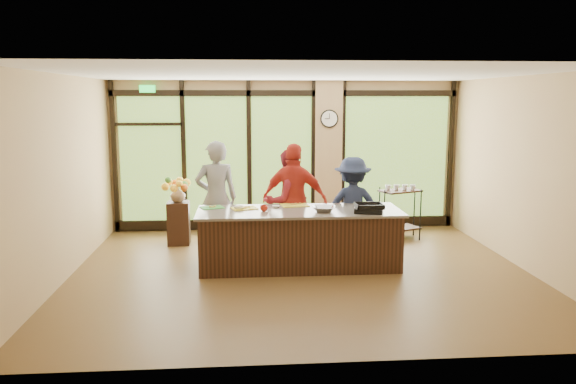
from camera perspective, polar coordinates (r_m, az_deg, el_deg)
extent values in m
plane|color=brown|center=(8.74, 1.33, -8.16)|extent=(7.00, 7.00, 0.00)
plane|color=white|center=(8.33, 1.41, 11.90)|extent=(7.00, 7.00, 0.00)
plane|color=tan|center=(11.37, -0.18, 3.70)|extent=(7.00, 0.00, 7.00)
plane|color=tan|center=(8.77, -22.03, 1.26)|extent=(0.00, 6.00, 6.00)
plane|color=tan|center=(9.43, 23.05, 1.73)|extent=(0.00, 6.00, 6.00)
cube|color=tan|center=(11.41, 4.11, 3.69)|extent=(0.55, 0.12, 3.00)
cube|color=black|center=(11.26, -0.16, 10.01)|extent=(6.90, 0.08, 0.12)
cube|color=black|center=(11.55, -0.16, -3.16)|extent=(6.90, 0.08, 0.20)
cube|color=#19D83F|center=(11.33, -14.10, 10.13)|extent=(0.30, 0.04, 0.14)
cube|color=#28591F|center=(11.47, -13.77, 3.22)|extent=(1.20, 0.02, 2.50)
cube|color=#28591F|center=(11.33, -7.26, 3.34)|extent=(1.20, 0.02, 2.50)
cube|color=#28591F|center=(11.34, -0.67, 3.42)|extent=(1.20, 0.02, 2.50)
cube|color=#28591F|center=(11.73, 10.88, 3.46)|extent=(2.10, 0.02, 2.50)
cube|color=black|center=(11.57, -17.22, 3.37)|extent=(0.08, 0.08, 3.00)
cube|color=black|center=(11.35, -10.55, 3.53)|extent=(0.08, 0.08, 3.00)
cube|color=black|center=(11.29, -3.96, 3.63)|extent=(0.08, 0.08, 3.00)
cube|color=black|center=(11.38, 2.61, 3.69)|extent=(0.08, 0.08, 3.00)
cube|color=black|center=(11.47, 5.59, 3.70)|extent=(0.08, 0.08, 3.00)
cube|color=black|center=(12.07, 16.19, 3.65)|extent=(0.08, 0.08, 3.00)
cube|color=#321A10|center=(8.90, 1.14, -4.88)|extent=(3.10, 1.00, 0.88)
cube|color=#6E665B|center=(8.80, 1.15, -1.98)|extent=(3.20, 1.10, 0.04)
cylinder|color=black|center=(11.29, 4.21, 7.44)|extent=(0.36, 0.04, 0.36)
cylinder|color=white|center=(11.27, 4.22, 7.44)|extent=(0.31, 0.01, 0.31)
cube|color=black|center=(11.27, 4.23, 7.69)|extent=(0.01, 0.00, 0.11)
cube|color=black|center=(11.26, 3.98, 7.44)|extent=(0.09, 0.00, 0.01)
imported|color=gray|center=(9.58, -7.30, -0.63)|extent=(0.76, 0.55, 1.96)
imported|color=maroon|center=(9.61, -0.07, -1.02)|extent=(1.07, 0.98, 1.79)
imported|color=red|center=(9.47, 0.67, -0.82)|extent=(1.21, 0.82, 1.91)
imported|color=#1C243E|center=(9.62, 6.56, -1.42)|extent=(1.11, 0.67, 1.68)
cube|color=black|center=(8.69, 8.22, -1.85)|extent=(0.50, 0.44, 0.07)
imported|color=silver|center=(8.69, 3.65, -1.72)|extent=(0.41, 0.41, 0.09)
cube|color=green|center=(9.06, -7.72, -1.56)|extent=(0.42, 0.37, 0.01)
cube|color=gold|center=(8.94, -4.46, -1.66)|extent=(0.46, 0.39, 0.01)
cube|color=gold|center=(9.17, 0.67, -1.34)|extent=(0.48, 0.39, 0.01)
imported|color=white|center=(8.90, -5.03, -1.60)|extent=(0.20, 0.20, 0.05)
imported|color=white|center=(8.66, 4.03, -1.91)|extent=(0.16, 0.16, 0.04)
imported|color=white|center=(9.01, -1.24, -1.48)|extent=(0.12, 0.12, 0.03)
imported|color=red|center=(8.71, -2.46, -1.66)|extent=(0.12, 0.12, 0.09)
cube|color=#321A10|center=(10.49, -11.05, -3.11)|extent=(0.40, 0.40, 0.79)
imported|color=#7F6445|center=(10.38, -11.14, -0.21)|extent=(0.34, 0.34, 0.29)
cube|color=#321A10|center=(10.97, 11.21, -3.62)|extent=(0.87, 0.69, 0.03)
cube|color=#321A10|center=(10.83, 11.33, 0.12)|extent=(0.87, 0.69, 0.03)
cylinder|color=black|center=(10.63, 9.74, -2.38)|extent=(0.03, 0.03, 0.97)
cylinder|color=black|center=(10.82, 13.30, -2.29)|extent=(0.03, 0.03, 0.97)
cylinder|color=black|center=(11.00, 9.25, -1.96)|extent=(0.03, 0.03, 0.97)
cylinder|color=black|center=(11.19, 12.70, -1.89)|extent=(0.03, 0.03, 0.97)
imported|color=silver|center=(10.76, 10.12, 0.45)|extent=(0.14, 0.14, 0.10)
imported|color=silver|center=(10.80, 10.96, 0.46)|extent=(0.14, 0.14, 0.10)
imported|color=silver|center=(10.84, 11.78, 0.47)|extent=(0.14, 0.14, 0.10)
imported|color=silver|center=(10.89, 12.55, 0.48)|extent=(0.14, 0.14, 0.10)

